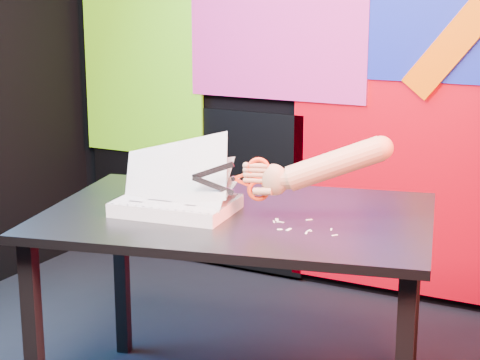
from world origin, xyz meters
The scene contains 7 objects.
room centered at (0.00, 0.00, 1.35)m, with size 3.01×3.01×2.71m.
backdrop centered at (0.06, 1.46, 0.96)m, with size 2.88×0.05×2.08m.
work_table centered at (0.22, 0.16, 0.67)m, with size 1.46×1.14×0.75m.
printout_stack centered at (0.03, 0.07, 0.78)m, with size 0.45×0.33×0.29m.
scissors centered at (0.30, 0.10, 0.89)m, with size 0.24×0.10×0.15m.
hand_forearm centered at (0.52, 0.18, 0.94)m, with size 0.44×0.20×0.20m.
paper_clippings centered at (0.46, 0.10, 0.75)m, with size 0.25×0.16×0.00m.
Camera 1 is at (1.44, -2.16, 1.49)m, focal length 60.00 mm.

